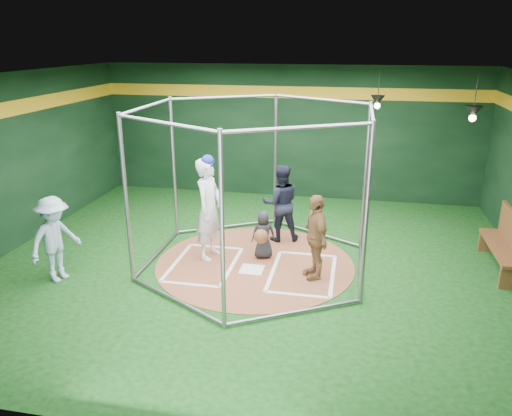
% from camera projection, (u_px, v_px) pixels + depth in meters
% --- Properties ---
extents(room_shell, '(10.10, 9.10, 3.53)m').
position_uv_depth(room_shell, '(255.00, 176.00, 9.06)').
color(room_shell, '#0C340C').
rests_on(room_shell, ground).
extents(clay_disc, '(3.80, 3.80, 0.01)m').
position_uv_depth(clay_disc, '(255.00, 263.00, 9.62)').
color(clay_disc, brown).
rests_on(clay_disc, ground).
extents(home_plate, '(0.43, 0.43, 0.01)m').
position_uv_depth(home_plate, '(252.00, 269.00, 9.33)').
color(home_plate, white).
rests_on(home_plate, clay_disc).
extents(batter_box_left, '(1.17, 1.77, 0.01)m').
position_uv_depth(batter_box_left, '(204.00, 264.00, 9.56)').
color(batter_box_left, white).
rests_on(batter_box_left, clay_disc).
extents(batter_box_right, '(1.17, 1.77, 0.01)m').
position_uv_depth(batter_box_right, '(303.00, 273.00, 9.20)').
color(batter_box_right, white).
rests_on(batter_box_right, clay_disc).
extents(batting_cage, '(4.05, 4.67, 3.00)m').
position_uv_depth(batting_cage, '(255.00, 189.00, 9.13)').
color(batting_cage, gray).
rests_on(batting_cage, ground).
extents(pendant_lamp_near, '(0.34, 0.34, 0.90)m').
position_uv_depth(pendant_lamp_near, '(378.00, 101.00, 11.66)').
color(pendant_lamp_near, black).
rests_on(pendant_lamp_near, room_shell).
extents(pendant_lamp_far, '(0.34, 0.34, 0.90)m').
position_uv_depth(pendant_lamp_far, '(473.00, 112.00, 9.84)').
color(pendant_lamp_far, black).
rests_on(pendant_lamp_far, room_shell).
extents(batter_figure, '(0.59, 0.80, 2.06)m').
position_uv_depth(batter_figure, '(209.00, 208.00, 9.58)').
color(batter_figure, silver).
rests_on(batter_figure, clay_disc).
extents(visitor_leopard, '(0.72, 0.99, 1.56)m').
position_uv_depth(visitor_leopard, '(315.00, 237.00, 8.83)').
color(visitor_leopard, '#B3824D').
rests_on(visitor_leopard, clay_disc).
extents(catcher_figure, '(0.54, 0.61, 0.96)m').
position_uv_depth(catcher_figure, '(263.00, 235.00, 9.69)').
color(catcher_figure, black).
rests_on(catcher_figure, clay_disc).
extents(umpire, '(0.95, 0.83, 1.65)m').
position_uv_depth(umpire, '(281.00, 203.00, 10.49)').
color(umpire, black).
rests_on(umpire, clay_disc).
extents(bystander_blue, '(0.89, 1.14, 1.56)m').
position_uv_depth(bystander_blue, '(55.00, 239.00, 8.75)').
color(bystander_blue, '#97AFC8').
rests_on(bystander_blue, ground).
extents(dugout_bench, '(0.43, 1.85, 1.08)m').
position_uv_depth(dugout_bench, '(508.00, 242.00, 9.21)').
color(dugout_bench, brown).
rests_on(dugout_bench, ground).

